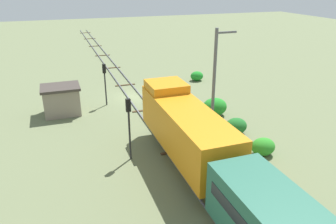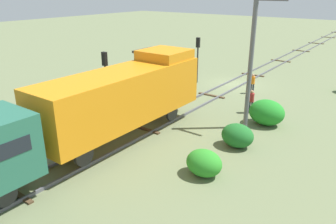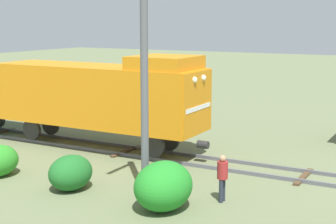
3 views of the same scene
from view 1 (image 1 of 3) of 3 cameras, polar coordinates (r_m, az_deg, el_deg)
ground_plane at (r=35.84m, az=-5.96°, el=2.67°), size 156.05×156.05×0.00m
railway_track at (r=35.81m, az=-5.97°, el=2.78°), size 2.40×104.03×0.16m
locomotive at (r=21.96m, az=2.85°, el=-2.44°), size 2.90×11.60×4.60m
traffic_signal_near at (r=33.00m, az=-10.97°, el=6.02°), size 0.32×0.34×4.24m
traffic_signal_mid at (r=22.32m, az=-6.84°, el=-1.10°), size 0.32×0.34×4.55m
worker_near_track at (r=34.61m, az=-1.50°, el=3.81°), size 0.38×0.38×1.70m
worker_by_signal at (r=31.24m, az=4.20°, el=1.69°), size 0.38×0.38×1.70m
catenary_mast at (r=28.24m, az=8.19°, el=6.49°), size 1.94×0.28×8.25m
relay_hut at (r=32.26m, az=-18.05°, el=2.04°), size 3.50×2.90×2.74m
bush_near at (r=27.52m, az=11.75°, el=-2.42°), size 1.85×1.51×1.34m
bush_mid at (r=24.77m, az=16.24°, el=-5.83°), size 1.78×1.46×1.29m
bush_far at (r=41.42m, az=5.04°, el=6.26°), size 1.62×1.33×1.18m
bush_back at (r=30.78m, az=8.14°, el=0.88°), size 2.31×1.89×1.68m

